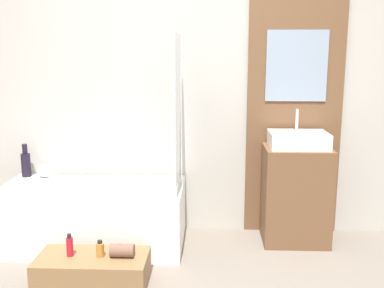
{
  "coord_description": "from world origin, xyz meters",
  "views": [
    {
      "loc": [
        0.23,
        -2.26,
        1.54
      ],
      "look_at": [
        0.1,
        0.7,
        0.94
      ],
      "focal_mm": 42.0,
      "sensor_mm": 36.0,
      "label": 1
    }
  ],
  "objects": [
    {
      "name": "bottle_soap_secondary",
      "position": [
        -0.51,
        0.53,
        0.25
      ],
      "size": [
        0.05,
        0.05,
        0.11
      ],
      "color": "#B2752D",
      "rests_on": "wooden_step_bench"
    },
    {
      "name": "wall_wood_accent",
      "position": [
        0.93,
        1.53,
        1.31
      ],
      "size": [
        0.79,
        0.04,
        2.6
      ],
      "color": "brown",
      "rests_on": "ground_plane"
    },
    {
      "name": "towel_roll",
      "position": [
        -0.36,
        0.53,
        0.24
      ],
      "size": [
        0.16,
        0.09,
        0.09
      ],
      "primitive_type": "cylinder",
      "rotation": [
        0.0,
        1.57,
        0.0
      ],
      "color": "brown",
      "rests_on": "wooden_step_bench"
    },
    {
      "name": "vase_round_light",
      "position": [
        -1.2,
        1.42,
        0.55
      ],
      "size": [
        0.12,
        0.12,
        0.12
      ],
      "primitive_type": "sphere",
      "color": "white",
      "rests_on": "bathtub"
    },
    {
      "name": "wooden_step_bench",
      "position": [
        -0.56,
        0.53,
        0.1
      ],
      "size": [
        0.75,
        0.37,
        0.2
      ],
      "primitive_type": "cube",
      "color": "olive",
      "rests_on": "ground_plane"
    },
    {
      "name": "sink",
      "position": [
        0.93,
        1.3,
        0.86
      ],
      "size": [
        0.46,
        0.34,
        0.3
      ],
      "color": "white",
      "rests_on": "vanity_cabinet"
    },
    {
      "name": "vanity_cabinet",
      "position": [
        0.93,
        1.3,
        0.4
      ],
      "size": [
        0.53,
        0.42,
        0.8
      ],
      "primitive_type": "cube",
      "color": "brown",
      "rests_on": "ground_plane"
    },
    {
      "name": "glass_shower_screen",
      "position": [
        -0.02,
        1.1,
        1.09
      ],
      "size": [
        0.01,
        0.57,
        1.2
      ],
      "primitive_type": "cube",
      "color": "silver",
      "rests_on": "bathtub"
    },
    {
      "name": "bottle_soap_primary",
      "position": [
        -0.71,
        0.53,
        0.27
      ],
      "size": [
        0.05,
        0.05,
        0.16
      ],
      "color": "#B21928",
      "rests_on": "wooden_step_bench"
    },
    {
      "name": "vase_tall_dark",
      "position": [
        -1.37,
        1.44,
        0.61
      ],
      "size": [
        0.08,
        0.08,
        0.29
      ],
      "color": "black",
      "rests_on": "bathtub"
    },
    {
      "name": "bathtub",
      "position": [
        -0.72,
        1.16,
        0.25
      ],
      "size": [
        1.46,
        0.73,
        0.49
      ],
      "color": "white",
      "rests_on": "ground_plane"
    },
    {
      "name": "wall_tiled_back",
      "position": [
        0.0,
        1.58,
        1.3
      ],
      "size": [
        4.2,
        0.06,
        2.6
      ],
      "primitive_type": "cube",
      "color": "#B7B2A8",
      "rests_on": "ground_plane"
    }
  ]
}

